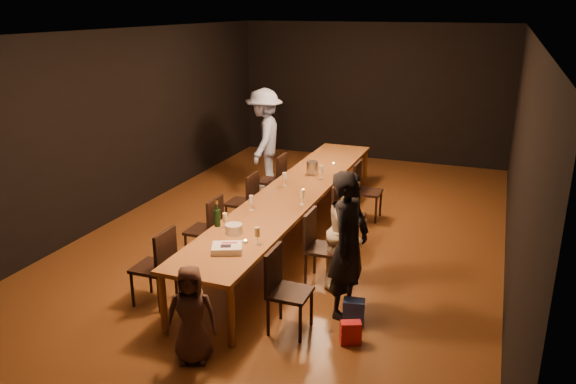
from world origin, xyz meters
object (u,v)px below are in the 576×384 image
(table, at_px, (294,194))
(chair_right_2, at_px, (349,216))
(birthday_cake, at_px, (227,248))
(chair_right_0, at_px, (290,292))
(chair_left_3, at_px, (271,180))
(child, at_px, (191,315))
(chair_left_1, at_px, (204,230))
(woman_birthday, at_px, (349,245))
(chair_right_3, at_px, (368,191))
(chair_left_2, at_px, (242,202))
(chair_right_1, at_px, (324,248))
(chair_left_0, at_px, (153,266))
(man_blue, at_px, (264,138))
(champagne_bottle, at_px, (217,214))
(woman_tan, at_px, (349,232))
(ice_bucket, at_px, (312,168))
(plate_stack, at_px, (234,229))

(table, xyz_separation_m, chair_right_2, (0.85, 0.00, -0.24))
(birthday_cake, bearing_deg, chair_right_0, -32.02)
(chair_left_3, height_order, child, child)
(chair_left_1, bearing_deg, woman_birthday, -106.07)
(table, height_order, chair_right_0, chair_right_0)
(chair_right_3, bearing_deg, chair_left_3, -90.00)
(chair_right_0, height_order, chair_right_3, same)
(chair_left_1, xyz_separation_m, birthday_cake, (0.91, -1.08, 0.32))
(chair_right_3, relative_size, chair_left_2, 1.00)
(chair_right_1, relative_size, woman_birthday, 0.55)
(chair_left_1, bearing_deg, birthday_cake, -139.87)
(woman_birthday, bearing_deg, chair_left_0, 115.23)
(chair_right_3, height_order, chair_left_2, same)
(table, height_order, man_blue, man_blue)
(man_blue, xyz_separation_m, champagne_bottle, (1.02, -3.86, -0.03))
(woman_tan, relative_size, birthday_cake, 3.50)
(man_blue, bearing_deg, chair_left_2, 2.61)
(chair_right_3, height_order, chair_left_3, same)
(ice_bucket, bearing_deg, plate_stack, -91.86)
(man_blue, height_order, child, man_blue)
(champagne_bottle, xyz_separation_m, ice_bucket, (0.38, 2.55, -0.06))
(woman_tan, bearing_deg, chair_left_0, 140.21)
(chair_right_3, bearing_deg, chair_left_0, -25.28)
(chair_right_1, relative_size, chair_left_2, 1.00)
(chair_left_2, bearing_deg, child, -162.90)
(child, relative_size, birthday_cake, 2.48)
(chair_right_0, relative_size, chair_left_0, 1.00)
(chair_right_3, height_order, woman_birthday, woman_birthday)
(chair_left_0, xyz_separation_m, champagne_bottle, (0.46, 0.75, 0.45))
(chair_left_2, relative_size, plate_stack, 4.53)
(chair_right_3, relative_size, man_blue, 0.49)
(chair_left_2, height_order, man_blue, man_blue)
(plate_stack, bearing_deg, chair_right_0, -32.92)
(table, relative_size, chair_left_2, 6.45)
(chair_right_3, relative_size, birthday_cake, 2.29)
(man_blue, bearing_deg, chair_left_3, 17.36)
(chair_right_2, relative_size, chair_right_3, 1.00)
(chair_left_0, bearing_deg, chair_left_3, 0.00)
(chair_right_1, xyz_separation_m, child, (-0.71, -2.03, 0.04))
(plate_stack, distance_m, champagne_bottle, 0.34)
(man_blue, xyz_separation_m, birthday_cake, (1.47, -4.49, -0.15))
(chair_right_3, bearing_deg, man_blue, -114.08)
(chair_right_1, relative_size, ice_bucket, 4.47)
(woman_tan, xyz_separation_m, child, (-1.01, -2.07, -0.21))
(chair_left_2, relative_size, woman_tan, 0.65)
(table, xyz_separation_m, chair_left_0, (-0.85, -2.40, -0.24))
(chair_right_0, distance_m, chair_left_1, 2.08)
(plate_stack, bearing_deg, chair_right_1, 31.72)
(chair_right_3, distance_m, chair_left_0, 3.98)
(chair_right_0, bearing_deg, child, -40.29)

